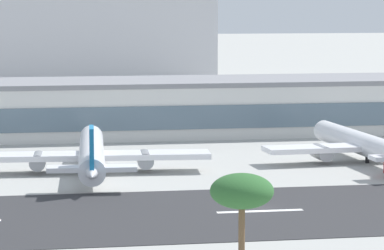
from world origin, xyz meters
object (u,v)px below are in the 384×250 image
airliner_blue_tail_gate_1 (92,155)px  airliner_red_tail_gate_2 (367,146)px  terminal_building (187,106)px  palm_tree_2 (242,194)px  distant_hotel_block (5,29)px

airliner_blue_tail_gate_1 → airliner_red_tail_gate_2: airliner_blue_tail_gate_1 is taller
terminal_building → airliner_blue_tail_gate_1: terminal_building is taller
palm_tree_2 → terminal_building: bearing=82.7°
distant_hotel_block → palm_tree_2: bearing=-85.2°
distant_hotel_block → palm_tree_2: 262.75m
terminal_building → airliner_red_tail_gate_2: terminal_building is taller
distant_hotel_block → airliner_blue_tail_gate_1: 180.68m
palm_tree_2 → airliner_blue_tail_gate_1: bearing=95.1°
terminal_building → airliner_red_tail_gate_2: (24.71, -45.45, -2.82)m
airliner_blue_tail_gate_1 → palm_tree_2: bearing=-170.7°
terminal_building → distant_hotel_block: distant_hotel_block is taller
distant_hotel_block → terminal_building: bearing=-73.4°
palm_tree_2 → airliner_red_tail_gate_2: bearing=64.1°
airliner_red_tail_gate_2 → palm_tree_2: bearing=150.4°
palm_tree_2 → distant_hotel_block: bearing=94.8°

